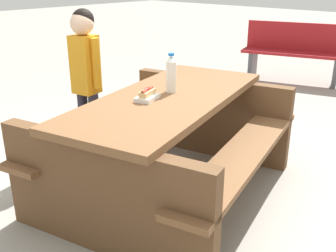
% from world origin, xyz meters
% --- Properties ---
extents(ground_plane, '(30.00, 30.00, 0.00)m').
position_xyz_m(ground_plane, '(0.00, 0.00, 0.00)').
color(ground_plane, gray).
rests_on(ground_plane, ground).
extents(picnic_table, '(2.08, 1.79, 0.75)m').
position_xyz_m(picnic_table, '(0.00, 0.00, 0.44)').
color(picnic_table, brown).
rests_on(picnic_table, ground).
extents(soda_bottle, '(0.07, 0.07, 0.28)m').
position_xyz_m(soda_bottle, '(-0.08, -0.05, 0.88)').
color(soda_bottle, silver).
rests_on(soda_bottle, picnic_table).
extents(hotdog_tray, '(0.21, 0.16, 0.08)m').
position_xyz_m(hotdog_tray, '(0.16, -0.04, 0.78)').
color(hotdog_tray, white).
rests_on(hotdog_tray, picnic_table).
extents(child_in_coat, '(0.21, 0.31, 1.28)m').
position_xyz_m(child_in_coat, '(-0.02, -0.96, 0.82)').
color(child_in_coat, '#262633').
rests_on(child_in_coat, ground).
extents(park_bench_near, '(0.83, 1.55, 0.85)m').
position_xyz_m(park_bench_near, '(-3.67, -0.81, 0.45)').
color(park_bench_near, maroon).
rests_on(park_bench_near, ground).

